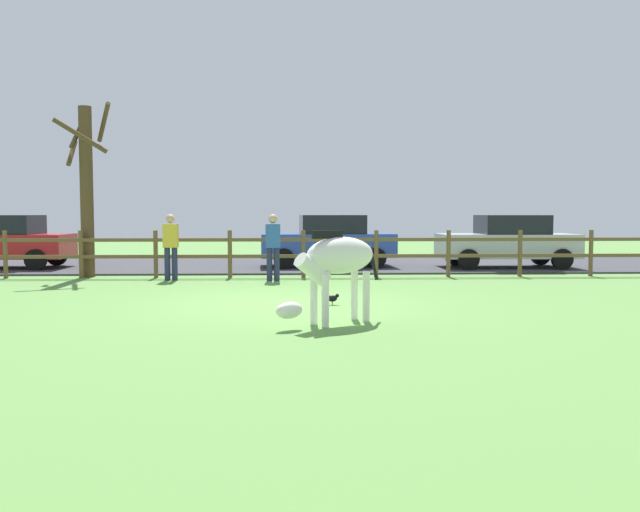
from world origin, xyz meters
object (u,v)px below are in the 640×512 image
zebra (336,263)px  crow_on_grass (333,298)px  parked_car_red (1,241)px  parked_car_blue (328,240)px  bare_tree (86,186)px  visitor_left_of_tree (171,244)px  visitor_right_of_tree (273,244)px  parked_car_silver (508,241)px

zebra → crow_on_grass: bearing=87.9°
zebra → parked_car_red: bearing=133.3°
zebra → parked_car_blue: 10.07m
bare_tree → parked_car_blue: size_ratio=1.10×
crow_on_grass → bare_tree: bearing=138.0°
visitor_left_of_tree → visitor_right_of_tree: size_ratio=1.00×
parked_car_blue → visitor_right_of_tree: (-1.56, -3.76, 0.06)m
zebra → parked_car_red: parked_car_red is taller
parked_car_silver → visitor_left_of_tree: visitor_left_of_tree is taller
visitor_left_of_tree → bare_tree: bearing=157.1°
parked_car_silver → visitor_left_of_tree: (-9.42, -2.93, 0.06)m
crow_on_grass → parked_car_blue: 8.09m
parked_car_silver → visitor_right_of_tree: (-6.89, -3.14, 0.06)m
parked_car_red → visitor_left_of_tree: bearing=-30.7°
crow_on_grass → parked_car_silver: (5.67, 7.43, 0.72)m
crow_on_grass → parked_car_silver: bearing=52.7°
crow_on_grass → visitor_left_of_tree: visitor_left_of_tree is taller
crow_on_grass → parked_car_red: bearing=140.1°
zebra → visitor_right_of_tree: bearing=100.3°
crow_on_grass → zebra: bearing=-92.1°
parked_car_silver → zebra: bearing=-121.3°
zebra → parked_car_silver: (5.74, 9.44, -0.08)m
bare_tree → parked_car_silver: (11.75, 1.95, -1.53)m
parked_car_red → parked_car_blue: (9.68, 0.23, 0.00)m
crow_on_grass → parked_car_silver: parked_car_silver is taller
parked_car_red → visitor_right_of_tree: 8.85m
parked_car_red → parked_car_silver: bearing=-1.5°
parked_car_blue → bare_tree: bearing=-158.2°
zebra → visitor_right_of_tree: (-1.14, 6.30, -0.02)m
crow_on_grass → visitor_right_of_tree: visitor_right_of_tree is taller
parked_car_red → parked_car_blue: 9.69m
parked_car_silver → parked_car_blue: bearing=173.4°
visitor_right_of_tree → visitor_left_of_tree: bearing=175.2°
zebra → parked_car_red: 13.50m
bare_tree → crow_on_grass: bearing=-42.0°
parked_car_silver → crow_on_grass: bearing=-127.3°
parked_car_blue → visitor_left_of_tree: bearing=-139.1°
parked_car_blue → parked_car_silver: 5.36m
visitor_right_of_tree → parked_car_silver: bearing=24.5°
visitor_left_of_tree → visitor_right_of_tree: 2.54m
bare_tree → parked_car_red: 4.29m
bare_tree → visitor_right_of_tree: (4.87, -1.19, -1.47)m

